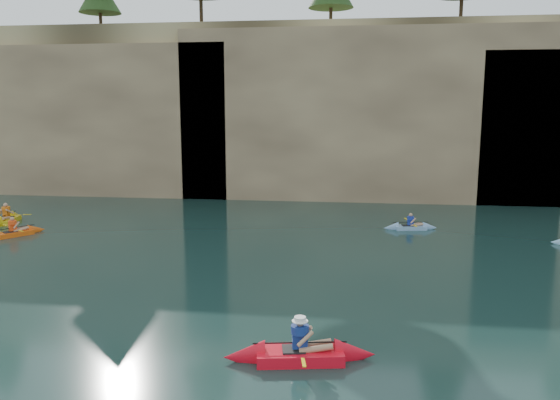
# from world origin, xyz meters

# --- Properties ---
(ground) EXTENTS (160.00, 160.00, 0.00)m
(ground) POSITION_xyz_m (0.00, 0.00, 0.00)
(ground) COLOR black
(ground) RESTS_ON ground
(cliff) EXTENTS (70.00, 16.00, 12.00)m
(cliff) POSITION_xyz_m (0.00, 30.00, 6.00)
(cliff) COLOR tan
(cliff) RESTS_ON ground
(cliff_slab_west) EXTENTS (26.00, 2.40, 10.56)m
(cliff_slab_west) POSITION_xyz_m (-20.00, 22.60, 5.28)
(cliff_slab_west) COLOR tan
(cliff_slab_west) RESTS_ON ground
(cliff_slab_center) EXTENTS (24.00, 2.40, 11.40)m
(cliff_slab_center) POSITION_xyz_m (2.00, 22.60, 5.70)
(cliff_slab_center) COLOR tan
(cliff_slab_center) RESTS_ON ground
(sea_cave_west) EXTENTS (4.50, 1.00, 4.00)m
(sea_cave_west) POSITION_xyz_m (-18.00, 21.95, 2.00)
(sea_cave_west) COLOR black
(sea_cave_west) RESTS_ON ground
(sea_cave_center) EXTENTS (3.50, 1.00, 3.20)m
(sea_cave_center) POSITION_xyz_m (-4.00, 21.95, 1.60)
(sea_cave_center) COLOR black
(sea_cave_center) RESTS_ON ground
(sea_cave_east) EXTENTS (5.00, 1.00, 4.50)m
(sea_cave_east) POSITION_xyz_m (10.00, 21.95, 2.25)
(sea_cave_east) COLOR black
(sea_cave_east) RESTS_ON ground
(main_kayaker) EXTENTS (3.80, 2.48, 1.38)m
(main_kayaker) POSITION_xyz_m (0.00, -1.15, 0.18)
(main_kayaker) COLOR red
(main_kayaker) RESTS_ON ground
(kayaker_orange) EXTENTS (2.33, 2.87, 1.15)m
(kayaker_orange) POSITION_xyz_m (-14.79, 10.02, 0.14)
(kayaker_orange) COLOR #F55A0F
(kayaker_orange) RESTS_ON ground
(kayaker_yellow) EXTENTS (2.55, 3.32, 1.33)m
(kayaker_yellow) POSITION_xyz_m (-16.97, 12.78, 0.16)
(kayaker_yellow) COLOR gold
(kayaker_yellow) RESTS_ON ground
(kayaker_ltblue_mid) EXTENTS (2.79, 2.06, 1.03)m
(kayaker_ltblue_mid) POSITION_xyz_m (4.17, 13.92, 0.13)
(kayaker_ltblue_mid) COLOR #7DA6D2
(kayaker_ltblue_mid) RESTS_ON ground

